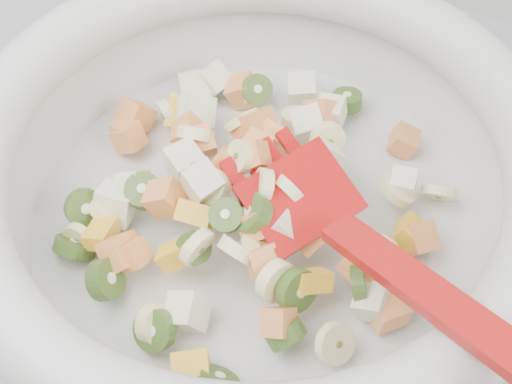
% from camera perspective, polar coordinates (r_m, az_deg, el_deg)
% --- Properties ---
extents(mixing_bowl, '(0.45, 0.39, 0.15)m').
position_cam_1_polar(mixing_bowl, '(0.51, 0.01, 0.81)').
color(mixing_bowl, silver).
rests_on(mixing_bowl, counter).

